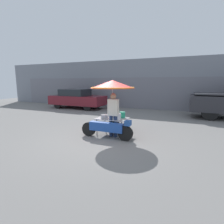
{
  "coord_description": "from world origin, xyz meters",
  "views": [
    {
      "loc": [
        2.78,
        -5.45,
        2.02
      ],
      "look_at": [
        0.17,
        0.67,
        0.89
      ],
      "focal_mm": 28.0,
      "sensor_mm": 36.0,
      "label": 1
    }
  ],
  "objects_px": {
    "vendor_motorcycle_cart": "(112,94)",
    "vendor_person": "(113,113)",
    "potted_plant": "(52,99)",
    "parked_car": "(77,98)"
  },
  "relations": [
    {
      "from": "parked_car",
      "to": "vendor_person",
      "type": "bearing_deg",
      "value": -45.94
    },
    {
      "from": "vendor_motorcycle_cart",
      "to": "potted_plant",
      "type": "relative_size",
      "value": 2.5
    },
    {
      "from": "vendor_person",
      "to": "potted_plant",
      "type": "height_order",
      "value": "vendor_person"
    },
    {
      "from": "vendor_motorcycle_cart",
      "to": "vendor_person",
      "type": "bearing_deg",
      "value": -55.84
    },
    {
      "from": "vendor_motorcycle_cart",
      "to": "vendor_person",
      "type": "xyz_separation_m",
      "value": [
        0.14,
        -0.21,
        -0.68
      ]
    },
    {
      "from": "vendor_person",
      "to": "potted_plant",
      "type": "distance_m",
      "value": 11.45
    },
    {
      "from": "potted_plant",
      "to": "vendor_motorcycle_cart",
      "type": "bearing_deg",
      "value": -36.87
    },
    {
      "from": "vendor_motorcycle_cart",
      "to": "vendor_person",
      "type": "height_order",
      "value": "vendor_motorcycle_cart"
    },
    {
      "from": "vendor_motorcycle_cart",
      "to": "potted_plant",
      "type": "distance_m",
      "value": 11.25
    },
    {
      "from": "vendor_motorcycle_cart",
      "to": "vendor_person",
      "type": "distance_m",
      "value": 0.73
    }
  ]
}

